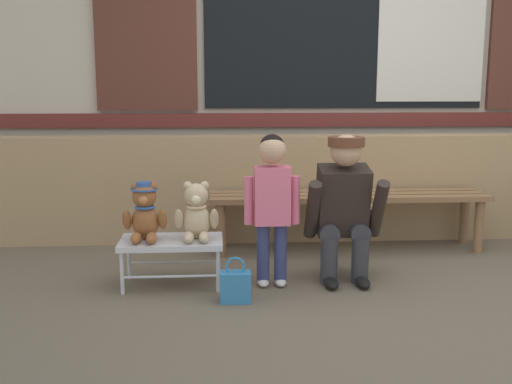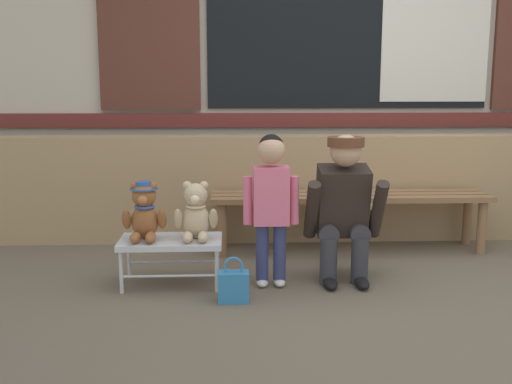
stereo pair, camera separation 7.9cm
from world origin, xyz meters
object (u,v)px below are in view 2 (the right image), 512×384
at_px(teddy_bear_with_hat, 144,212).
at_px(handbag_on_ground, 233,286).
at_px(adult_crouching, 344,207).
at_px(child_standing, 271,194).
at_px(small_display_bench, 171,244).
at_px(wooden_bench_long, 350,202).
at_px(teddy_bear_plain, 196,213).

height_order(teddy_bear_with_hat, handbag_on_ground, teddy_bear_with_hat).
bearing_deg(adult_crouching, child_standing, -168.58).
bearing_deg(child_standing, handbag_on_ground, -130.44).
xyz_separation_m(small_display_bench, teddy_bear_with_hat, (-0.16, 0.00, 0.21)).
distance_m(teddy_bear_with_hat, child_standing, 0.80).
relative_size(small_display_bench, handbag_on_ground, 2.35).
bearing_deg(handbag_on_ground, wooden_bench_long, 50.40).
bearing_deg(handbag_on_ground, teddy_bear_with_hat, 149.38).
distance_m(wooden_bench_long, teddy_bear_plain, 1.36).
relative_size(child_standing, handbag_on_ground, 3.52).
xyz_separation_m(small_display_bench, child_standing, (0.63, -0.04, 0.33)).
bearing_deg(teddy_bear_plain, wooden_bench_long, 33.92).
xyz_separation_m(wooden_bench_long, handbag_on_ground, (-0.89, -1.08, -0.28)).
height_order(small_display_bench, teddy_bear_with_hat, teddy_bear_with_hat).
distance_m(child_standing, adult_crouching, 0.50).
bearing_deg(child_standing, adult_crouching, 11.42).
bearing_deg(child_standing, wooden_bench_long, 50.69).
height_order(small_display_bench, teddy_bear_plain, teddy_bear_plain).
bearing_deg(teddy_bear_plain, small_display_bench, -179.49).
bearing_deg(handbag_on_ground, small_display_bench, 140.34).
bearing_deg(teddy_bear_with_hat, adult_crouching, 2.30).
relative_size(teddy_bear_plain, adult_crouching, 0.38).
height_order(teddy_bear_plain, handbag_on_ground, teddy_bear_plain).
distance_m(teddy_bear_plain, child_standing, 0.49).
bearing_deg(teddy_bear_with_hat, small_display_bench, -0.77).
bearing_deg(teddy_bear_with_hat, wooden_bench_long, 27.61).
distance_m(small_display_bench, teddy_bear_plain, 0.25).
distance_m(small_display_bench, teddy_bear_with_hat, 0.26).
relative_size(wooden_bench_long, handbag_on_ground, 7.72).
bearing_deg(teddy_bear_with_hat, teddy_bear_plain, -0.13).
distance_m(wooden_bench_long, child_standing, 1.06).
distance_m(teddy_bear_with_hat, teddy_bear_plain, 0.32).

